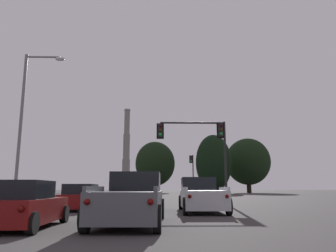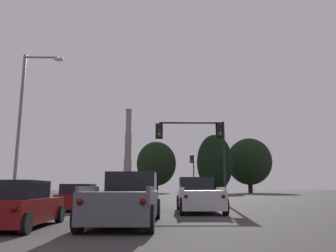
# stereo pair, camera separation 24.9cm
# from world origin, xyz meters

# --- Properties ---
(pickup_truck_right_lane_front) EXTENTS (2.25, 5.53, 1.82)m
(pickup_truck_right_lane_front) POSITION_xyz_m (3.43, 15.32, 0.80)
(pickup_truck_right_lane_front) COLOR silver
(pickup_truck_right_lane_front) RESTS_ON ground_plane
(hatchback_left_lane_front) EXTENTS (1.94, 4.12, 1.44)m
(hatchback_left_lane_front) POSITION_xyz_m (-3.10, 16.47, 0.66)
(hatchback_left_lane_front) COLOR maroon
(hatchback_left_lane_front) RESTS_ON ground_plane
(pickup_truck_center_lane_second) EXTENTS (2.33, 5.56, 1.82)m
(pickup_truck_center_lane_second) POSITION_xyz_m (0.29, 9.39, 0.80)
(pickup_truck_center_lane_second) COLOR #4C4F54
(pickup_truck_center_lane_second) RESTS_ON ground_plane
(hatchback_left_lane_second) EXTENTS (2.00, 4.15, 1.44)m
(hatchback_left_lane_second) POSITION_xyz_m (-2.96, 8.15, 0.66)
(hatchback_left_lane_second) COLOR maroon
(hatchback_left_lane_second) RESTS_ON ground_plane
(hatchback_center_lane_front) EXTENTS (1.96, 4.13, 1.44)m
(hatchback_center_lane_front) POSITION_xyz_m (0.03, 15.92, 0.66)
(hatchback_center_lane_front) COLOR #0F3823
(hatchback_center_lane_front) RESTS_ON ground_plane
(traffic_light_far_right) EXTENTS (0.78, 0.50, 6.60)m
(traffic_light_far_right) POSITION_xyz_m (6.51, 51.20, 4.31)
(traffic_light_far_right) COLOR black
(traffic_light_far_right) RESTS_ON ground_plane
(traffic_light_overhead_right) EXTENTS (5.55, 0.50, 6.39)m
(traffic_light_overhead_right) POSITION_xyz_m (4.58, 22.96, 4.89)
(traffic_light_overhead_right) COLOR black
(traffic_light_overhead_right) RESTS_ON ground_plane
(street_lamp) EXTENTS (2.62, 0.36, 9.84)m
(street_lamp) POSITION_xyz_m (-7.21, 18.13, 5.87)
(street_lamp) COLOR slate
(street_lamp) RESTS_ON ground_plane
(smokestack) EXTENTS (5.91, 5.91, 39.47)m
(smokestack) POSITION_xyz_m (-14.99, 154.47, 15.47)
(smokestack) COLOR slate
(smokestack) RESTS_ON ground_plane
(treeline_far_left) EXTENTS (9.03, 8.13, 14.81)m
(treeline_far_left) POSITION_xyz_m (14.83, 80.59, 7.60)
(treeline_far_left) COLOR black
(treeline_far_left) RESTS_ON ground_plane
(treeline_center_right) EXTENTS (12.61, 11.35, 15.31)m
(treeline_center_right) POSITION_xyz_m (26.09, 89.83, 8.72)
(treeline_center_right) COLOR black
(treeline_center_right) RESTS_ON ground_plane
(treeline_left_mid) EXTENTS (11.11, 10.00, 14.35)m
(treeline_left_mid) POSITION_xyz_m (-0.14, 90.36, 8.12)
(treeline_left_mid) COLOR black
(treeline_left_mid) RESTS_ON ground_plane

